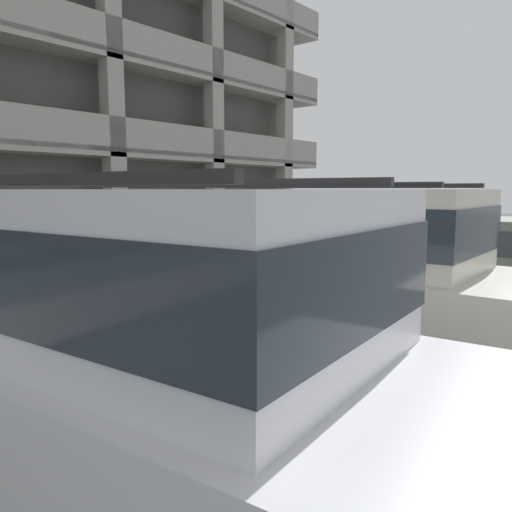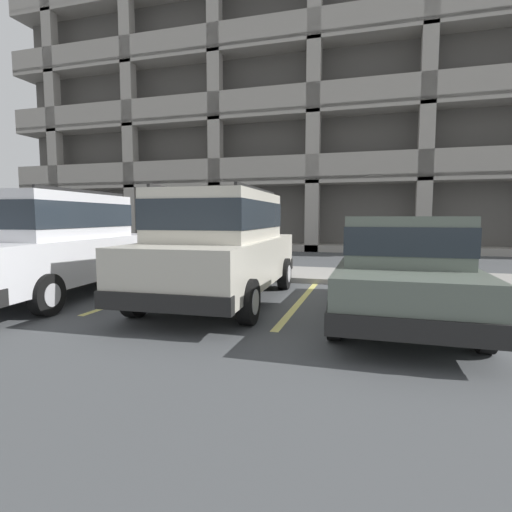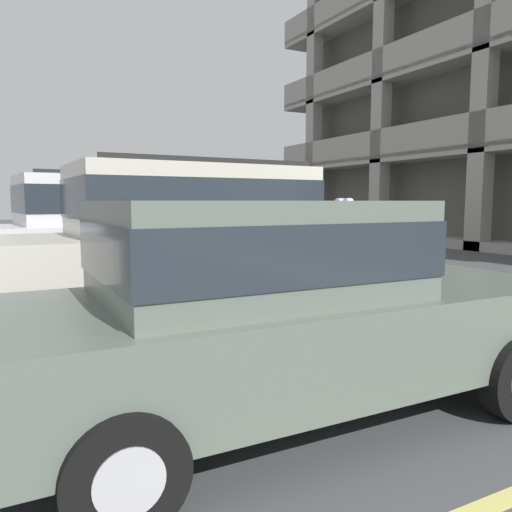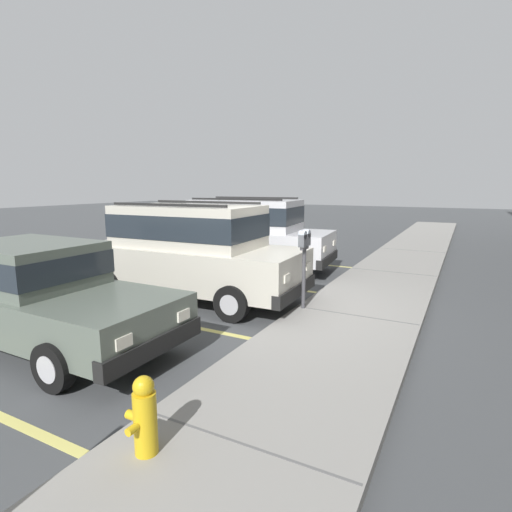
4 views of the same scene
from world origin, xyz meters
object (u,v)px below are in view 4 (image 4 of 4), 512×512
Objects in this scene: silver_suv at (190,248)px; fire_hydrant at (144,416)px; red_sedan at (247,231)px; dark_hatchback at (37,291)px; parking_meter_near at (304,250)px.

fire_hydrant is (4.33, 2.77, -0.62)m from silver_suv.
red_sedan is 6.28m from dark_hatchback.
dark_hatchback is 6.41× the size of fire_hydrant.
red_sedan is 7.05× the size of fire_hydrant.
red_sedan is at bearing -174.14° from silver_suv.
red_sedan is 4.27m from parking_meter_near.
red_sedan is 3.37× the size of parking_meter_near.
silver_suv is at bearing -147.39° from fire_hydrant.
dark_hatchback is at bearing -43.50° from parking_meter_near.
fire_hydrant is (4.46, 0.30, -0.75)m from parking_meter_near.
silver_suv is 2.48m from parking_meter_near.
parking_meter_near is at bearing -176.19° from fire_hydrant.
silver_suv is 3.32× the size of parking_meter_near.
parking_meter_near is 4.53m from fire_hydrant.
parking_meter_near is 2.09× the size of fire_hydrant.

